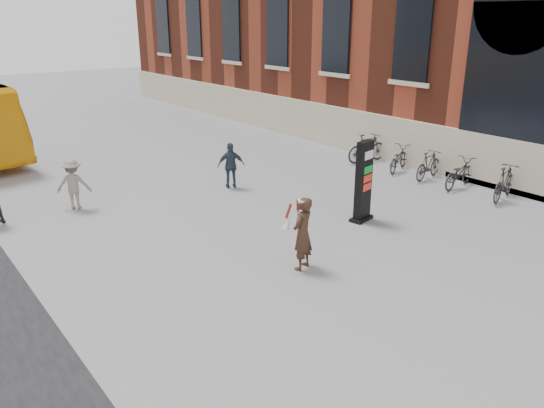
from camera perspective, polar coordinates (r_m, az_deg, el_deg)
ground at (r=12.71m, az=0.59°, el=-6.38°), size 100.00×100.00×0.00m
info_pylon at (r=15.15m, az=9.81°, el=2.39°), size 0.80×0.51×2.32m
woman at (r=12.14m, az=3.26°, el=-3.09°), size 0.80×0.77×1.75m
pedestrian_b at (r=17.08m, az=-20.59°, el=2.03°), size 1.16×0.99×1.56m
pedestrian_c at (r=18.05m, az=-4.42°, el=4.16°), size 0.99×0.77×1.56m
bike_3 at (r=18.40m, az=23.72°, el=2.12°), size 1.94×0.93×1.13m
bike_4 at (r=19.21m, az=19.46°, el=3.14°), size 1.96×0.91×0.99m
bike_5 at (r=19.88m, az=16.48°, el=4.04°), size 1.75×0.74×1.02m
bike_6 at (r=20.68m, az=13.42°, el=4.79°), size 1.90×1.25×0.94m
bike_7 at (r=21.65m, az=10.20°, el=5.95°), size 1.96×0.76×1.15m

